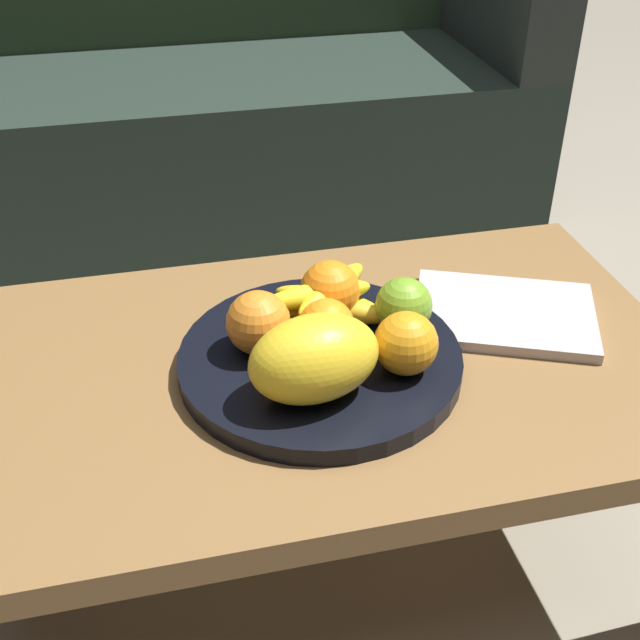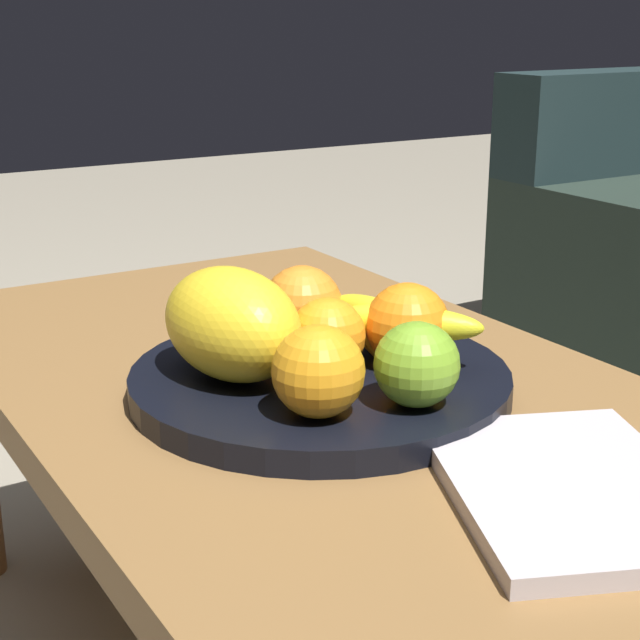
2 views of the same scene
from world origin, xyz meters
The scene contains 12 objects.
ground_plane centered at (0.00, 0.00, 0.00)m, with size 8.00×8.00×0.00m, color gray.
coffee_table centered at (0.00, 0.00, 0.34)m, with size 1.03×0.58×0.39m.
couch centered at (0.03, 1.33, 0.30)m, with size 1.70×0.70×0.90m.
fruit_bowl centered at (0.03, -0.01, 0.40)m, with size 0.37×0.37×0.03m, color black.
melon_large_front centered at (0.00, -0.09, 0.47)m, with size 0.16×0.11×0.11m, color yellow.
orange_front centered at (0.06, 0.06, 0.45)m, with size 0.08×0.08×0.08m, color orange.
orange_left centered at (-0.05, 0.01, 0.45)m, with size 0.08×0.08×0.08m, color orange.
orange_right centered at (0.03, -0.01, 0.45)m, with size 0.07×0.07×0.07m, color orange.
orange_back centered at (0.12, -0.07, 0.45)m, with size 0.08×0.08×0.08m, color orange.
apple_front centered at (0.14, 0.01, 0.45)m, with size 0.08×0.08×0.08m, color #72A529.
banana_bunch centered at (0.05, 0.06, 0.44)m, with size 0.18×0.13×0.06m.
magazine centered at (0.31, 0.04, 0.40)m, with size 0.25×0.18×0.02m, color #BDB4B8.
Camera 1 is at (-0.16, -0.83, 1.03)m, focal length 45.51 mm.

